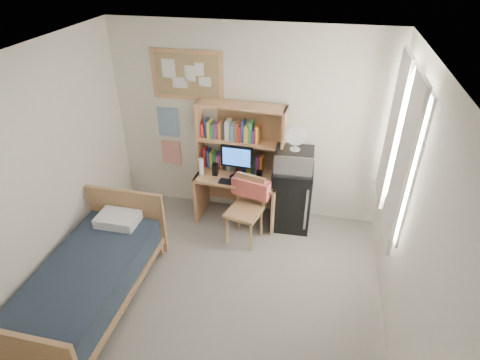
% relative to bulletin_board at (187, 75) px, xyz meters
% --- Properties ---
extents(floor, '(3.60, 4.20, 0.02)m').
position_rel_bulletin_board_xyz_m(floor, '(0.78, -2.08, -1.93)').
color(floor, gray).
rests_on(floor, ground).
extents(ceiling, '(3.60, 4.20, 0.02)m').
position_rel_bulletin_board_xyz_m(ceiling, '(0.78, -2.08, 0.68)').
color(ceiling, white).
rests_on(ceiling, wall_back).
extents(wall_back, '(3.60, 0.04, 2.60)m').
position_rel_bulletin_board_xyz_m(wall_back, '(0.78, 0.02, -0.62)').
color(wall_back, white).
rests_on(wall_back, floor).
extents(wall_left, '(0.04, 4.20, 2.60)m').
position_rel_bulletin_board_xyz_m(wall_left, '(-1.02, -2.08, -0.62)').
color(wall_left, white).
rests_on(wall_left, floor).
extents(wall_right, '(0.04, 4.20, 2.60)m').
position_rel_bulletin_board_xyz_m(wall_right, '(2.58, -2.08, -0.62)').
color(wall_right, white).
rests_on(wall_right, floor).
extents(window_unit, '(0.10, 1.40, 1.70)m').
position_rel_bulletin_board_xyz_m(window_unit, '(2.53, -0.88, -0.32)').
color(window_unit, white).
rests_on(window_unit, wall_right).
extents(curtain_left, '(0.04, 0.55, 1.70)m').
position_rel_bulletin_board_xyz_m(curtain_left, '(2.50, -1.28, -0.32)').
color(curtain_left, white).
rests_on(curtain_left, wall_right).
extents(curtain_right, '(0.04, 0.55, 1.70)m').
position_rel_bulletin_board_xyz_m(curtain_right, '(2.50, -0.48, -0.32)').
color(curtain_right, white).
rests_on(curtain_right, wall_right).
extents(bulletin_board, '(0.94, 0.03, 0.64)m').
position_rel_bulletin_board_xyz_m(bulletin_board, '(0.00, 0.00, 0.00)').
color(bulletin_board, '#A18455').
rests_on(bulletin_board, wall_back).
extents(poster_wave, '(0.30, 0.01, 0.42)m').
position_rel_bulletin_board_xyz_m(poster_wave, '(-0.32, 0.01, -0.67)').
color(poster_wave, '#2863A2').
rests_on(poster_wave, wall_back).
extents(poster_japan, '(0.28, 0.01, 0.36)m').
position_rel_bulletin_board_xyz_m(poster_japan, '(-0.32, 0.01, -1.14)').
color(poster_japan, red).
rests_on(poster_japan, wall_back).
extents(desk, '(1.14, 0.61, 0.69)m').
position_rel_bulletin_board_xyz_m(desk, '(0.72, -0.28, -1.57)').
color(desk, tan).
rests_on(desk, floor).
extents(desk_chair, '(0.54, 0.54, 0.89)m').
position_rel_bulletin_board_xyz_m(desk_chair, '(0.90, -0.73, -1.47)').
color(desk_chair, '#AF8253').
rests_on(desk_chair, floor).
extents(mini_fridge, '(0.53, 0.53, 0.88)m').
position_rel_bulletin_board_xyz_m(mini_fridge, '(1.44, -0.26, -1.48)').
color(mini_fridge, black).
rests_on(mini_fridge, floor).
extents(bed, '(0.96, 1.89, 0.52)m').
position_rel_bulletin_board_xyz_m(bed, '(-0.50, -2.12, -1.66)').
color(bed, '#1B2430').
rests_on(bed, floor).
extents(hutch, '(1.17, 0.36, 0.95)m').
position_rel_bulletin_board_xyz_m(hutch, '(0.73, -0.13, -0.75)').
color(hutch, tan).
rests_on(hutch, desk).
extents(monitor, '(0.42, 0.06, 0.45)m').
position_rel_bulletin_board_xyz_m(monitor, '(0.72, -0.34, -1.00)').
color(monitor, black).
rests_on(monitor, desk).
extents(keyboard, '(0.40, 0.15, 0.02)m').
position_rel_bulletin_board_xyz_m(keyboard, '(0.71, -0.48, -1.22)').
color(keyboard, black).
rests_on(keyboard, desk).
extents(speaker_left, '(0.07, 0.07, 0.17)m').
position_rel_bulletin_board_xyz_m(speaker_left, '(0.42, -0.33, -1.14)').
color(speaker_left, black).
rests_on(speaker_left, desk).
extents(speaker_right, '(0.07, 0.07, 0.16)m').
position_rel_bulletin_board_xyz_m(speaker_right, '(1.02, -0.36, -1.15)').
color(speaker_right, black).
rests_on(speaker_right, desk).
extents(water_bottle, '(0.07, 0.07, 0.24)m').
position_rel_bulletin_board_xyz_m(water_bottle, '(0.23, -0.36, -1.11)').
color(water_bottle, white).
rests_on(water_bottle, desk).
extents(hoodie, '(0.52, 0.26, 0.24)m').
position_rel_bulletin_board_xyz_m(hoodie, '(0.94, -0.53, -1.23)').
color(hoodie, '#DE5F54').
rests_on(hoodie, desk_chair).
extents(microwave, '(0.49, 0.38, 0.28)m').
position_rel_bulletin_board_xyz_m(microwave, '(1.44, -0.28, -0.90)').
color(microwave, '#B9B9BE').
rests_on(microwave, mini_fridge).
extents(desk_fan, '(0.25, 0.25, 0.31)m').
position_rel_bulletin_board_xyz_m(desk_fan, '(1.44, -0.28, -0.61)').
color(desk_fan, white).
rests_on(desk_fan, microwave).
extents(pillow, '(0.48, 0.34, 0.11)m').
position_rel_bulletin_board_xyz_m(pillow, '(-0.49, -1.37, -1.35)').
color(pillow, white).
rests_on(pillow, bed).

